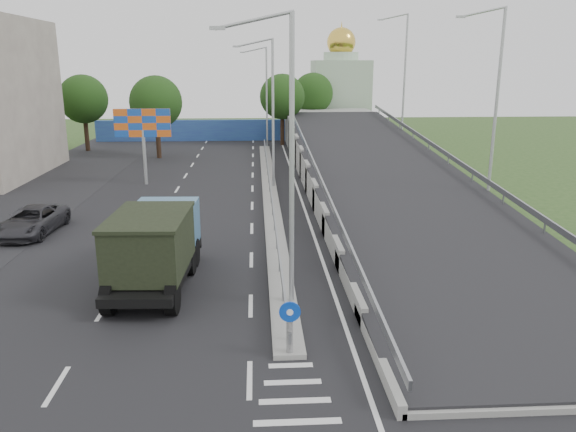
{
  "coord_description": "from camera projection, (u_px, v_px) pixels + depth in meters",
  "views": [
    {
      "loc": [
        -0.93,
        -13.01,
        8.59
      ],
      "look_at": [
        0.43,
        10.47,
        2.2
      ],
      "focal_mm": 35.0,
      "sensor_mm": 36.0,
      "label": 1
    }
  ],
  "objects": [
    {
      "name": "parked_car_c",
      "position": [
        32.0,
        221.0,
        29.16
      ],
      "size": [
        2.71,
        5.2,
        1.4
      ],
      "primitive_type": "imported",
      "rotation": [
        0.0,
        0.0,
        -0.08
      ],
      "color": "#2E2E32",
      "rests_on": "ground"
    },
    {
      "name": "tree_left_far",
      "position": [
        83.0,
        99.0,
        55.82
      ],
      "size": [
        4.8,
        4.8,
        7.6
      ],
      "color": "black",
      "rests_on": "ground"
    },
    {
      "name": "ground",
      "position": [
        295.0,
        400.0,
        14.84
      ],
      "size": [
        160.0,
        160.0,
        0.0
      ],
      "primitive_type": "plane",
      "color": "#2D4C1E",
      "rests_on": "ground"
    },
    {
      "name": "church",
      "position": [
        340.0,
        90.0,
        71.8
      ],
      "size": [
        7.0,
        7.0,
        13.8
      ],
      "color": "#B2CCAD",
      "rests_on": "ground"
    },
    {
      "name": "tree_ramp_far",
      "position": [
        313.0,
        93.0,
        66.8
      ],
      "size": [
        4.8,
        4.8,
        7.6
      ],
      "color": "black",
      "rests_on": "ground"
    },
    {
      "name": "parking_strip",
      "position": [
        2.0,
        214.0,
        33.21
      ],
      "size": [
        8.0,
        90.0,
        0.05
      ],
      "primitive_type": "cube",
      "color": "black",
      "rests_on": "ground"
    },
    {
      "name": "tree_left_mid",
      "position": [
        156.0,
        102.0,
        51.45
      ],
      "size": [
        4.8,
        4.8,
        7.6
      ],
      "color": "black",
      "rests_on": "ground"
    },
    {
      "name": "billboard",
      "position": [
        143.0,
        127.0,
        40.21
      ],
      "size": [
        4.0,
        0.24,
        5.5
      ],
      "color": "#B2B5B7",
      "rests_on": "ground"
    },
    {
      "name": "median_guardrail",
      "position": [
        270.0,
        184.0,
        37.76
      ],
      "size": [
        0.09,
        44.0,
        0.71
      ],
      "color": "gray",
      "rests_on": "median"
    },
    {
      "name": "dump_truck",
      "position": [
        156.0,
        243.0,
        22.15
      ],
      "size": [
        3.0,
        7.25,
        3.14
      ],
      "rotation": [
        0.0,
        0.0,
        -0.05
      ],
      "color": "black",
      "rests_on": "ground"
    },
    {
      "name": "median",
      "position": [
        270.0,
        194.0,
        37.93
      ],
      "size": [
        1.0,
        44.0,
        0.2
      ],
      "primitive_type": "cube",
      "color": "gray",
      "rests_on": "ground"
    },
    {
      "name": "tree_median_far",
      "position": [
        282.0,
        97.0,
        59.83
      ],
      "size": [
        4.8,
        4.8,
        7.6
      ],
      "color": "black",
      "rests_on": "ground"
    },
    {
      "name": "lamp_post_mid",
      "position": [
        270.0,
        106.0,
        38.37
      ],
      "size": [
        2.74,
        0.18,
        10.08
      ],
      "color": "#B2B5B7",
      "rests_on": "median"
    },
    {
      "name": "lamp_post_near",
      "position": [
        286.0,
        148.0,
        19.1
      ],
      "size": [
        2.74,
        0.18,
        10.08
      ],
      "color": "#B2B5B7",
      "rests_on": "median"
    },
    {
      "name": "blue_wall",
      "position": [
        229.0,
        130.0,
        64.39
      ],
      "size": [
        30.0,
        0.5,
        2.4
      ],
      "primitive_type": "cube",
      "color": "#2A409C",
      "rests_on": "ground"
    },
    {
      "name": "road_surface",
      "position": [
        222.0,
        211.0,
        33.94
      ],
      "size": [
        26.0,
        90.0,
        0.04
      ],
      "primitive_type": "cube",
      "color": "black",
      "rests_on": "ground"
    },
    {
      "name": "overpass_ramp",
      "position": [
        381.0,
        168.0,
        37.92
      ],
      "size": [
        10.0,
        50.0,
        3.5
      ],
      "color": "gray",
      "rests_on": "ground"
    },
    {
      "name": "lamp_post_far",
      "position": [
        265.0,
        92.0,
        57.63
      ],
      "size": [
        2.74,
        0.18,
        10.08
      ],
      "color": "#B2B5B7",
      "rests_on": "median"
    },
    {
      "name": "sign_bollard",
      "position": [
        290.0,
        327.0,
        16.66
      ],
      "size": [
        0.64,
        0.23,
        1.67
      ],
      "color": "black",
      "rests_on": "median"
    }
  ]
}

